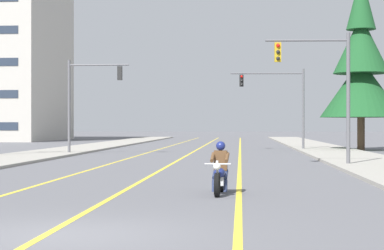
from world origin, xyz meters
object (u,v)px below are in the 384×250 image
at_px(motorcycle_with_rider, 220,173).
at_px(traffic_signal_near_left, 86,93).
at_px(traffic_signal_near_right, 325,79).
at_px(conifer_tree_right_verge_far, 361,68).
at_px(traffic_signal_mid_right, 282,96).

xyz_separation_m(motorcycle_with_rider, traffic_signal_near_left, (-9.52, 25.65, 3.46)).
distance_m(traffic_signal_near_right, conifer_tree_right_verge_far, 21.34).
bearing_deg(traffic_signal_near_left, traffic_signal_mid_right, 32.03).
bearing_deg(motorcycle_with_rider, traffic_signal_mid_right, 83.78).
bearing_deg(conifer_tree_right_verge_far, traffic_signal_near_right, -104.07).
height_order(traffic_signal_mid_right, conifer_tree_right_verge_far, conifer_tree_right_verge_far).
height_order(traffic_signal_near_right, traffic_signal_near_left, same).
bearing_deg(motorcycle_with_rider, traffic_signal_near_right, 71.47).
bearing_deg(traffic_signal_near_left, traffic_signal_near_right, -41.35).
height_order(traffic_signal_near_right, conifer_tree_right_verge_far, conifer_tree_right_verge_far).
bearing_deg(traffic_signal_near_right, traffic_signal_mid_right, 92.15).
relative_size(traffic_signal_near_right, traffic_signal_mid_right, 1.00).
height_order(motorcycle_with_rider, traffic_signal_near_left, traffic_signal_near_left).
height_order(traffic_signal_near_right, traffic_signal_mid_right, same).
xyz_separation_m(motorcycle_with_rider, conifer_tree_right_verge_far, (9.63, 33.93, 5.62)).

